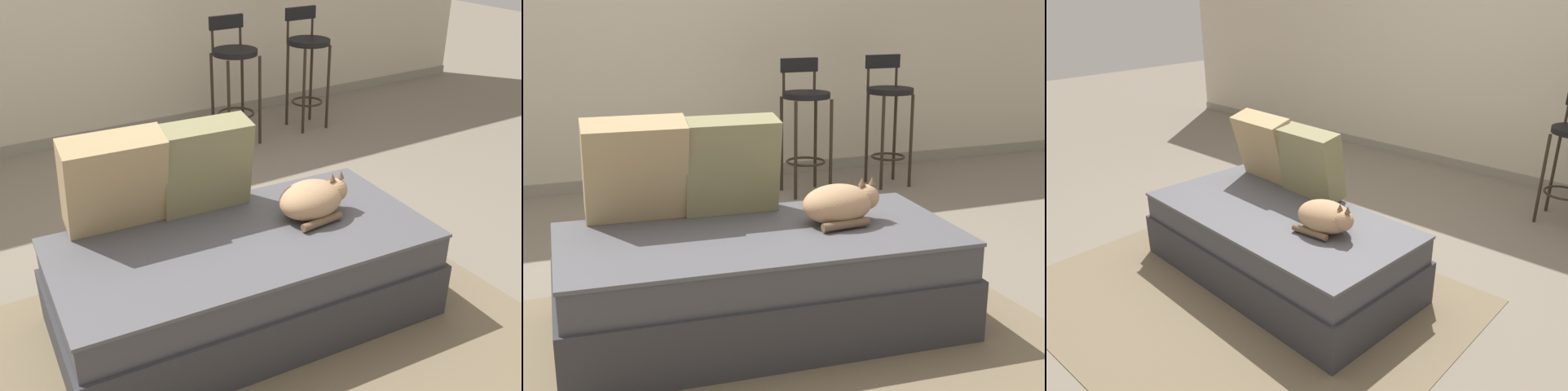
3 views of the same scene
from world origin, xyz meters
TOP-DOWN VIEW (x-y plane):
  - ground_plane at (0.00, 0.00)m, footprint 16.00×16.00m
  - wall_back_panel at (0.00, 2.25)m, footprint 8.00×0.10m
  - wall_baseboard_trim at (0.00, 2.20)m, footprint 8.00×0.02m
  - area_rug at (0.00, -0.70)m, footprint 2.39×1.94m
  - couch at (0.00, -0.40)m, footprint 1.74×0.96m
  - throw_pillow_corner at (-0.44, -0.05)m, footprint 0.46×0.30m
  - throw_pillow_middle at (-0.02, -0.08)m, footprint 0.44×0.25m
  - cat at (0.37, -0.40)m, footprint 0.36×0.27m
  - bar_stool_near_window at (1.07, 1.60)m, footprint 0.34×0.34m
  - bar_stool_by_doorway at (1.74, 1.60)m, footprint 0.34×0.34m

SIDE VIEW (x-z plane):
  - ground_plane at x=0.00m, z-range 0.00..0.00m
  - area_rug at x=0.00m, z-range 0.00..0.01m
  - wall_baseboard_trim at x=0.00m, z-range 0.00..0.09m
  - couch at x=0.00m, z-range 0.00..0.44m
  - cat at x=0.37m, z-range 0.42..0.62m
  - bar_stool_near_window at x=1.07m, z-range 0.10..1.07m
  - bar_stool_by_doorway at x=1.74m, z-range 0.11..1.08m
  - throw_pillow_middle at x=-0.02m, z-range 0.43..0.88m
  - throw_pillow_corner at x=-0.44m, z-range 0.43..0.90m
  - wall_back_panel at x=0.00m, z-range 0.00..2.60m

